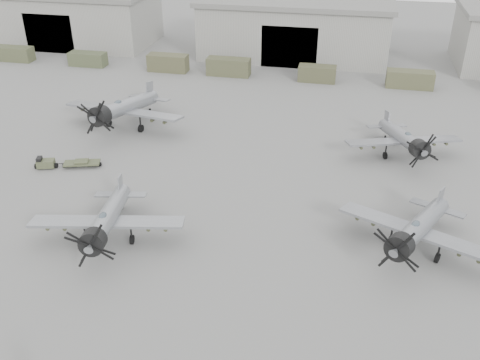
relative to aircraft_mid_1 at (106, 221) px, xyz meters
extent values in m
plane|color=slate|center=(7.65, -9.02, -2.11)|extent=(220.00, 220.00, 0.00)
cube|color=gray|center=(-30.35, 52.98, 1.89)|extent=(28.00, 14.00, 8.00)
cube|color=black|center=(-30.35, 46.18, 0.89)|extent=(8.12, 0.40, 6.00)
cube|color=gray|center=(7.65, 52.98, 1.89)|extent=(28.00, 14.00, 8.00)
cube|color=slate|center=(7.65, 52.98, 6.24)|extent=(29.00, 14.80, 0.70)
cube|color=black|center=(7.65, 46.18, 0.89)|extent=(8.12, 0.40, 6.00)
cube|color=#454A30|center=(-33.81, 40.98, -1.05)|extent=(6.16, 2.20, 2.12)
cube|color=#424930|center=(-21.55, 40.98, -1.12)|extent=(5.44, 2.20, 1.97)
cube|color=#48482F|center=(-9.08, 40.98, -0.91)|extent=(5.73, 2.20, 2.40)
cube|color=#46482F|center=(-0.16, 40.98, -0.90)|extent=(6.06, 2.20, 2.41)
cube|color=#44452D|center=(12.24, 40.98, -1.04)|extent=(5.07, 2.20, 2.14)
cube|color=#4A4B31|center=(24.46, 40.98, -0.98)|extent=(6.11, 2.20, 2.26)
cylinder|color=gray|center=(-0.17, 0.85, -0.08)|extent=(3.24, 9.86, 2.88)
cylinder|color=black|center=(0.67, -3.40, 0.61)|extent=(2.00, 1.77, 1.92)
cube|color=gray|center=(-0.06, 0.30, -0.31)|extent=(11.69, 4.22, 0.52)
cube|color=gray|center=(-1.00, 5.10, 0.06)|extent=(0.40, 1.53, 1.84)
ellipsoid|color=#3F4C54|center=(0.12, -0.60, 0.75)|extent=(0.76, 1.19, 0.52)
cylinder|color=black|center=(-1.74, -0.21, -1.79)|extent=(0.40, 0.77, 0.74)
cylinder|color=black|center=(1.69, 0.46, -1.79)|extent=(0.40, 0.77, 0.74)
cylinder|color=black|center=(-0.95, 4.82, -1.97)|extent=(0.17, 0.31, 0.29)
cylinder|color=gray|center=(22.84, 4.32, -0.04)|extent=(5.32, 9.66, 2.93)
cylinder|color=black|center=(21.05, 0.29, 0.65)|extent=(2.23, 2.08, 1.95)
cube|color=gray|center=(22.62, 3.80, -0.28)|extent=(11.55, 6.65, 0.53)
cube|color=gray|center=(24.63, 8.34, 0.10)|extent=(0.74, 1.47, 1.87)
ellipsoid|color=#3F4C54|center=(22.23, 2.95, 0.80)|extent=(0.97, 1.26, 0.53)
cylinder|color=black|center=(20.91, 4.35, -1.78)|extent=(0.54, 0.79, 0.75)
cylinder|color=black|center=(24.17, 2.91, -1.78)|extent=(0.54, 0.79, 0.75)
cylinder|color=black|center=(24.52, 8.09, -1.97)|extent=(0.22, 0.32, 0.30)
cylinder|color=gray|center=(-7.08, 21.25, 0.27)|extent=(3.37, 11.57, 3.38)
cylinder|color=black|center=(-7.86, 16.23, 1.08)|extent=(2.29, 2.00, 2.25)
cube|color=gray|center=(-7.18, 20.61, 0.00)|extent=(13.71, 4.44, 0.61)
cube|color=gray|center=(-6.30, 26.27, 0.44)|extent=(0.41, 1.80, 2.16)
ellipsoid|color=#3F4C54|center=(-7.35, 19.54, 1.25)|extent=(0.84, 1.38, 0.61)
cylinder|color=black|center=(-9.24, 20.71, -1.73)|extent=(0.43, 0.90, 0.86)
cylinder|color=black|center=(-5.19, 20.08, -1.73)|extent=(0.43, 0.90, 0.86)
cylinder|color=black|center=(-6.35, 25.95, -1.95)|extent=(0.18, 0.36, 0.35)
cylinder|color=gray|center=(22.27, 20.23, -0.12)|extent=(4.27, 9.51, 2.82)
cylinder|color=black|center=(23.59, 16.20, 0.55)|extent=(2.07, 1.89, 1.88)
cube|color=gray|center=(22.44, 19.71, -0.35)|extent=(11.34, 5.41, 0.51)
cube|color=gray|center=(20.95, 24.25, 0.02)|extent=(0.57, 1.46, 1.80)
ellipsoid|color=#3F4C54|center=(22.72, 18.85, 0.69)|extent=(0.85, 1.20, 0.51)
cylinder|color=black|center=(20.87, 19.00, -1.80)|extent=(0.47, 0.76, 0.72)
cylinder|color=black|center=(24.12, 20.07, -1.80)|extent=(0.47, 0.76, 0.72)
cylinder|color=black|center=(21.03, 24.00, -1.98)|extent=(0.19, 0.31, 0.29)
cube|color=#454B31|center=(-10.99, 10.20, -1.62)|extent=(1.81, 1.40, 0.71)
cube|color=black|center=(-11.50, 10.04, -1.18)|extent=(0.66, 0.89, 0.44)
cylinder|color=black|center=(-10.99, 10.20, -1.89)|extent=(1.16, 0.78, 0.50)
cylinder|color=black|center=(-9.88, 10.53, -1.71)|extent=(1.04, 0.38, 0.07)
cube|color=#454B31|center=(-7.76, 11.18, -1.71)|extent=(3.59, 2.17, 0.16)
cylinder|color=black|center=(-7.76, 11.18, -1.93)|extent=(1.39, 0.76, 0.39)
cylinder|color=#454B31|center=(-7.76, 11.18, -1.53)|extent=(1.27, 0.63, 0.28)
camera|label=1|loc=(16.61, -30.21, 22.12)|focal=40.00mm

